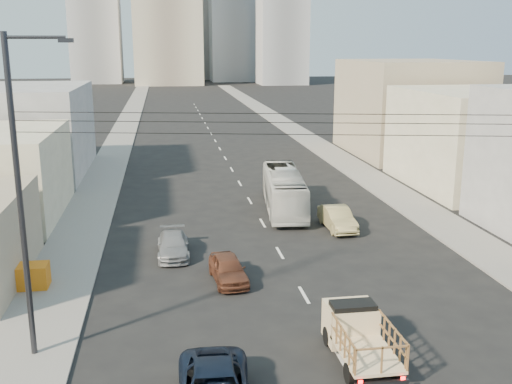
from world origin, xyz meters
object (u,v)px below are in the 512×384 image
object	(u,v)px
city_bus	(284,190)
sedan_grey	(173,245)
sedan_tan	(337,218)
streetlamp_left	(22,192)
flatbed_pickup	(359,332)
sedan_brown	(228,269)
crate_stack	(29,276)

from	to	relation	value
city_bus	sedan_grey	distance (m)	11.75
sedan_tan	streetlamp_left	size ratio (longest dim) A/B	0.36
sedan_tan	sedan_grey	world-z (taller)	sedan_tan
flatbed_pickup	city_bus	distance (m)	21.18
flatbed_pickup	city_bus	world-z (taller)	city_bus
sedan_brown	sedan_grey	bearing A→B (deg)	116.43
flatbed_pickup	sedan_brown	size ratio (longest dim) A/B	1.13
streetlamp_left	sedan_tan	bearing A→B (deg)	41.19
crate_stack	sedan_brown	bearing A→B (deg)	-2.80
flatbed_pickup	sedan_grey	bearing A→B (deg)	117.86
flatbed_pickup	sedan_tan	bearing A→B (deg)	76.40
sedan_grey	flatbed_pickup	bearing A→B (deg)	-62.00
streetlamp_left	sedan_brown	bearing A→B (deg)	37.85
sedan_brown	crate_stack	xyz separation A→B (m)	(-9.63, 0.47, 0.03)
sedan_tan	streetlamp_left	distance (m)	21.94
flatbed_pickup	streetlamp_left	xyz separation A→B (m)	(-12.05, 2.13, 5.34)
flatbed_pickup	city_bus	size ratio (longest dim) A/B	0.42
flatbed_pickup	sedan_brown	xyz separation A→B (m)	(-4.03, 8.36, -0.43)
sedan_grey	streetlamp_left	distance (m)	13.16
city_bus	crate_stack	world-z (taller)	city_bus
streetlamp_left	crate_stack	world-z (taller)	streetlamp_left
flatbed_pickup	city_bus	bearing A→B (deg)	86.25
city_bus	streetlamp_left	size ratio (longest dim) A/B	0.87
city_bus	sedan_tan	world-z (taller)	city_bus
sedan_brown	crate_stack	distance (m)	9.64
streetlamp_left	city_bus	bearing A→B (deg)	54.74
flatbed_pickup	crate_stack	world-z (taller)	flatbed_pickup
flatbed_pickup	streetlamp_left	size ratio (longest dim) A/B	0.37
streetlamp_left	sedan_grey	bearing A→B (deg)	62.91
sedan_grey	streetlamp_left	xyz separation A→B (m)	(-5.37, -10.50, 5.82)
city_bus	crate_stack	xyz separation A→B (m)	(-15.04, -12.30, -0.76)
sedan_grey	sedan_brown	bearing A→B (deg)	-58.05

